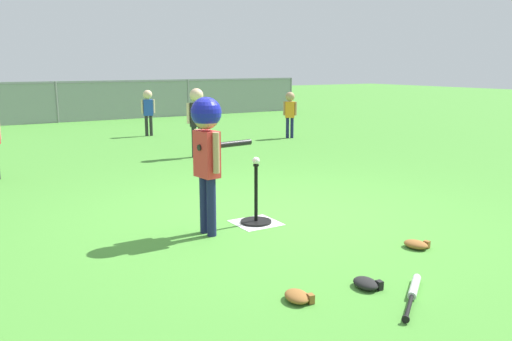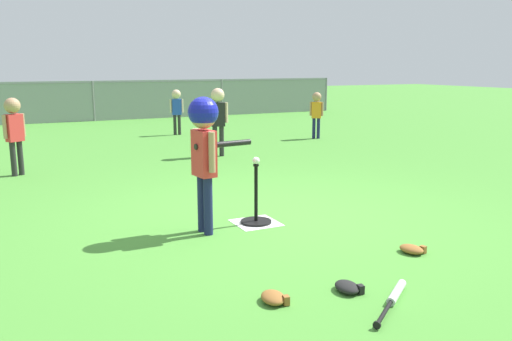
{
  "view_description": "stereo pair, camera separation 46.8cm",
  "coord_description": "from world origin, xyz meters",
  "px_view_note": "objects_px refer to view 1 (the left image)",
  "views": [
    {
      "loc": [
        -2.99,
        -4.55,
        1.59
      ],
      "look_at": [
        -0.27,
        -0.11,
        0.55
      ],
      "focal_mm": 37.0,
      "sensor_mm": 36.0,
      "label": 1
    },
    {
      "loc": [
        -2.58,
        -4.77,
        1.59
      ],
      "look_at": [
        -0.27,
        -0.11,
        0.55
      ],
      "focal_mm": 37.0,
      "sensor_mm": 36.0,
      "label": 2
    }
  ],
  "objects_px": {
    "batting_tee": "(256,214)",
    "batter_child": "(207,138)",
    "spare_bat_silver": "(413,291)",
    "glove_tossed_aside": "(298,296)",
    "glove_by_plate": "(416,244)",
    "fielder_deep_right": "(290,109)",
    "glove_near_bats": "(366,283)",
    "baseball_on_tee": "(256,161)",
    "fielder_near_right": "(197,113)",
    "fielder_deep_center": "(148,106)"
  },
  "relations": [
    {
      "from": "batting_tee",
      "to": "batter_child",
      "type": "xyz_separation_m",
      "value": [
        -0.57,
        -0.07,
        0.84
      ]
    },
    {
      "from": "spare_bat_silver",
      "to": "glove_tossed_aside",
      "type": "bearing_deg",
      "value": 155.74
    },
    {
      "from": "glove_by_plate",
      "to": "glove_tossed_aside",
      "type": "bearing_deg",
      "value": -168.19
    },
    {
      "from": "fielder_deep_right",
      "to": "glove_near_bats",
      "type": "bearing_deg",
      "value": -121.11
    },
    {
      "from": "baseball_on_tee",
      "to": "batter_child",
      "type": "distance_m",
      "value": 0.64
    },
    {
      "from": "glove_tossed_aside",
      "to": "batter_child",
      "type": "bearing_deg",
      "value": 85.19
    },
    {
      "from": "spare_bat_silver",
      "to": "glove_by_plate",
      "type": "distance_m",
      "value": 1.01
    },
    {
      "from": "baseball_on_tee",
      "to": "batter_child",
      "type": "relative_size",
      "value": 0.06
    },
    {
      "from": "fielder_near_right",
      "to": "glove_near_bats",
      "type": "xyz_separation_m",
      "value": [
        -1.36,
        -5.72,
        -0.74
      ]
    },
    {
      "from": "batting_tee",
      "to": "glove_by_plate",
      "type": "relative_size",
      "value": 2.47
    },
    {
      "from": "glove_by_plate",
      "to": "baseball_on_tee",
      "type": "bearing_deg",
      "value": 120.36
    },
    {
      "from": "glove_by_plate",
      "to": "fielder_deep_center",
      "type": "bearing_deg",
      "value": 85.64
    },
    {
      "from": "batter_child",
      "to": "fielder_deep_right",
      "type": "height_order",
      "value": "batter_child"
    },
    {
      "from": "fielder_near_right",
      "to": "spare_bat_silver",
      "type": "xyz_separation_m",
      "value": [
        -1.15,
        -5.98,
        -0.74
      ]
    },
    {
      "from": "batter_child",
      "to": "glove_tossed_aside",
      "type": "distance_m",
      "value": 1.87
    },
    {
      "from": "batting_tee",
      "to": "glove_near_bats",
      "type": "distance_m",
      "value": 1.8
    },
    {
      "from": "baseball_on_tee",
      "to": "fielder_near_right",
      "type": "height_order",
      "value": "fielder_near_right"
    },
    {
      "from": "fielder_near_right",
      "to": "spare_bat_silver",
      "type": "relative_size",
      "value": 1.95
    },
    {
      "from": "batter_child",
      "to": "spare_bat_silver",
      "type": "distance_m",
      "value": 2.26
    },
    {
      "from": "batter_child",
      "to": "glove_near_bats",
      "type": "height_order",
      "value": "batter_child"
    },
    {
      "from": "fielder_deep_right",
      "to": "glove_tossed_aside",
      "type": "relative_size",
      "value": 4.13
    },
    {
      "from": "fielder_near_right",
      "to": "spare_bat_silver",
      "type": "distance_m",
      "value": 6.14
    },
    {
      "from": "baseball_on_tee",
      "to": "fielder_deep_center",
      "type": "height_order",
      "value": "fielder_deep_center"
    },
    {
      "from": "spare_bat_silver",
      "to": "glove_tossed_aside",
      "type": "distance_m",
      "value": 0.83
    },
    {
      "from": "batter_child",
      "to": "spare_bat_silver",
      "type": "height_order",
      "value": "batter_child"
    },
    {
      "from": "fielder_deep_right",
      "to": "fielder_deep_center",
      "type": "xyz_separation_m",
      "value": [
        -2.54,
        1.97,
        0.02
      ]
    },
    {
      "from": "batter_child",
      "to": "glove_tossed_aside",
      "type": "xyz_separation_m",
      "value": [
        -0.14,
        -1.64,
        -0.9
      ]
    },
    {
      "from": "fielder_deep_center",
      "to": "glove_tossed_aside",
      "type": "relative_size",
      "value": 4.25
    },
    {
      "from": "fielder_deep_center",
      "to": "glove_by_plate",
      "type": "relative_size",
      "value": 4.19
    },
    {
      "from": "batting_tee",
      "to": "baseball_on_tee",
      "type": "bearing_deg",
      "value": -165.96
    },
    {
      "from": "baseball_on_tee",
      "to": "fielder_deep_right",
      "type": "bearing_deg",
      "value": 51.87
    },
    {
      "from": "glove_by_plate",
      "to": "fielder_deep_right",
      "type": "bearing_deg",
      "value": 63.83
    },
    {
      "from": "batter_child",
      "to": "fielder_deep_right",
      "type": "xyz_separation_m",
      "value": [
        4.58,
        5.17,
        -0.28
      ]
    },
    {
      "from": "batting_tee",
      "to": "spare_bat_silver",
      "type": "height_order",
      "value": "batting_tee"
    },
    {
      "from": "glove_tossed_aside",
      "to": "glove_near_bats",
      "type": "bearing_deg",
      "value": -8.36
    },
    {
      "from": "fielder_deep_right",
      "to": "fielder_near_right",
      "type": "bearing_deg",
      "value": -157.38
    },
    {
      "from": "spare_bat_silver",
      "to": "glove_near_bats",
      "type": "relative_size",
      "value": 2.57
    },
    {
      "from": "glove_by_plate",
      "to": "glove_near_bats",
      "type": "bearing_deg",
      "value": -157.51
    },
    {
      "from": "fielder_deep_center",
      "to": "fielder_near_right",
      "type": "bearing_deg",
      "value": -94.72
    },
    {
      "from": "baseball_on_tee",
      "to": "glove_tossed_aside",
      "type": "distance_m",
      "value": 1.95
    },
    {
      "from": "batting_tee",
      "to": "baseball_on_tee",
      "type": "relative_size",
      "value": 8.3
    },
    {
      "from": "spare_bat_silver",
      "to": "glove_near_bats",
      "type": "height_order",
      "value": "glove_near_bats"
    },
    {
      "from": "baseball_on_tee",
      "to": "fielder_near_right",
      "type": "distance_m",
      "value": 4.11
    },
    {
      "from": "batting_tee",
      "to": "baseball_on_tee",
      "type": "distance_m",
      "value": 0.56
    },
    {
      "from": "spare_bat_silver",
      "to": "glove_tossed_aside",
      "type": "xyz_separation_m",
      "value": [
        -0.76,
        0.34,
        0.01
      ]
    },
    {
      "from": "glove_by_plate",
      "to": "batting_tee",
      "type": "bearing_deg",
      "value": 120.36
    },
    {
      "from": "baseball_on_tee",
      "to": "glove_by_plate",
      "type": "bearing_deg",
      "value": -59.64
    },
    {
      "from": "baseball_on_tee",
      "to": "spare_bat_silver",
      "type": "bearing_deg",
      "value": -88.7
    },
    {
      "from": "baseball_on_tee",
      "to": "glove_near_bats",
      "type": "xyz_separation_m",
      "value": [
        -0.15,
        -1.79,
        -0.62
      ]
    },
    {
      "from": "batting_tee",
      "to": "glove_near_bats",
      "type": "relative_size",
      "value": 2.57
    }
  ]
}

